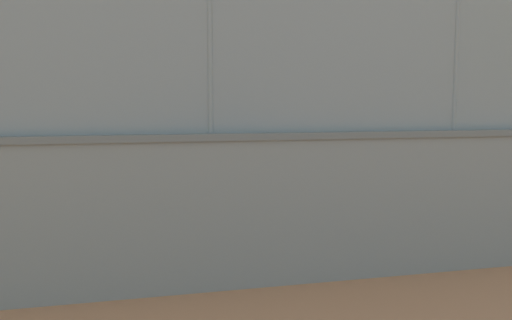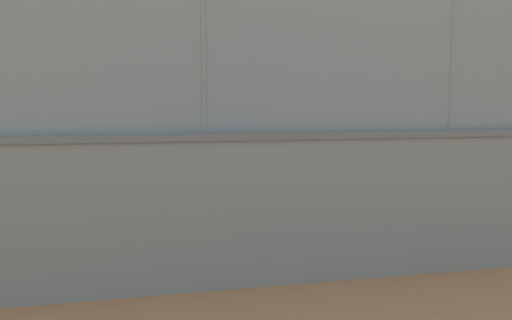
{
  "view_description": "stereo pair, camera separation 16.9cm",
  "coord_description": "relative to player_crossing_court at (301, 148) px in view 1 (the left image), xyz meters",
  "views": [
    {
      "loc": [
        3.63,
        19.09,
        2.19
      ],
      "look_at": [
        1.11,
        7.85,
        1.01
      ],
      "focal_mm": 39.06,
      "sensor_mm": 36.0,
      "label": 1
    },
    {
      "loc": [
        3.46,
        19.12,
        2.19
      ],
      "look_at": [
        1.11,
        7.85,
        1.01
      ],
      "focal_mm": 39.06,
      "sensor_mm": 36.0,
      "label": 2
    }
  ],
  "objects": [
    {
      "name": "sports_ball",
      "position": [
        0.27,
        1.62,
        -0.81
      ],
      "size": [
        0.09,
        0.09,
        0.09
      ],
      "primitive_type": "sphere",
      "color": "#3399D8",
      "rests_on": "ground_plane"
    },
    {
      "name": "player_at_service_line",
      "position": [
        3.53,
        3.4,
        0.14
      ],
      "size": [
        0.79,
        1.04,
        1.69
      ],
      "color": "#591919",
      "rests_on": "ground_plane"
    },
    {
      "name": "player_crossing_court",
      "position": [
        0.0,
        0.0,
        0.0
      ],
      "size": [
        0.68,
        1.13,
        1.46
      ],
      "color": "#591919",
      "rests_on": "ground_plane"
    },
    {
      "name": "fence_panel_on_wall",
      "position": [
        4.08,
        9.58,
        1.83
      ],
      "size": [
        32.19,
        1.22,
        1.69
      ],
      "color": "gray",
      "rests_on": "perimeter_wall"
    },
    {
      "name": "perimeter_wall",
      "position": [
        4.08,
        9.58,
        0.07
      ],
      "size": [
        32.79,
        1.59,
        1.84
      ],
      "color": "gray",
      "rests_on": "ground_plane"
    },
    {
      "name": "ground_plane",
      "position": [
        1.35,
        -3.08,
        -0.86
      ],
      "size": [
        260.0,
        260.0,
        0.0
      ],
      "primitive_type": "plane",
      "color": "#B27247"
    }
  ]
}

